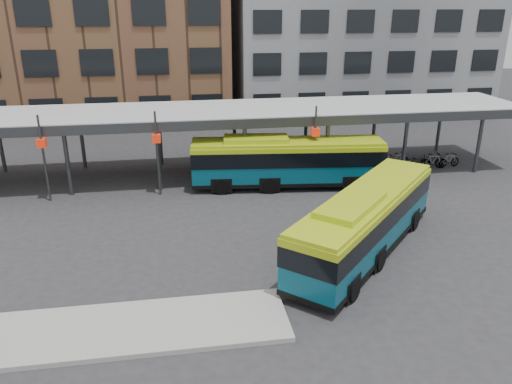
% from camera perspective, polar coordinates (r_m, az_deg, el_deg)
% --- Properties ---
extents(ground, '(120.00, 120.00, 0.00)m').
position_cam_1_polar(ground, '(20.32, -2.68, -9.53)').
color(ground, '#28282B').
rests_on(ground, ground).
extents(boarding_island, '(14.00, 3.00, 0.18)m').
position_cam_1_polar(boarding_island, '(18.02, -19.73, -14.95)').
color(boarding_island, gray).
rests_on(boarding_island, ground).
extents(canopy, '(40.00, 6.53, 4.80)m').
position_cam_1_polar(canopy, '(31.02, -5.75, 8.89)').
color(canopy, '#999B9E').
rests_on(canopy, ground).
extents(building_grey, '(24.00, 14.00, 20.00)m').
position_cam_1_polar(building_grey, '(52.58, 11.31, 20.15)').
color(building_grey, slate).
rests_on(building_grey, ground).
extents(bus_front, '(9.10, 9.58, 3.01)m').
position_cam_1_polar(bus_front, '(21.86, 12.41, -3.14)').
color(bus_front, '#08465B').
rests_on(bus_front, ground).
extents(bus_rear, '(11.32, 3.54, 3.07)m').
position_cam_1_polar(bus_rear, '(29.34, 3.52, 3.60)').
color(bus_rear, '#08465B').
rests_on(bus_rear, ground).
extents(bike_rack, '(6.62, 1.66, 1.01)m').
position_cam_1_polar(bike_rack, '(34.51, 17.11, 3.41)').
color(bike_rack, slate).
rests_on(bike_rack, ground).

